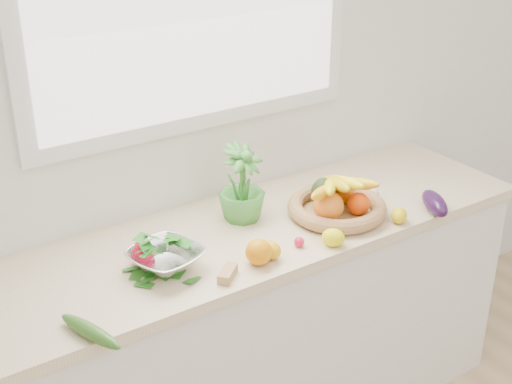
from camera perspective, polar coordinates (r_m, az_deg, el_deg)
back_wall at (r=2.58m, az=-4.94°, el=8.30°), size 4.50×0.02×2.70m
counter_cabinet at (r=2.78m, az=-1.11°, el=-11.70°), size 2.20×0.58×0.86m
countertop at (r=2.53m, az=-1.19°, el=-3.58°), size 2.24×0.62×0.04m
orange_loose at (r=2.31m, az=0.22°, el=-4.83°), size 0.11×0.11×0.09m
lemon_a at (r=2.35m, az=1.12°, el=-4.67°), size 0.09×0.10×0.06m
lemon_b at (r=2.62m, az=11.37°, el=-1.86°), size 0.09×0.09×0.06m
lemon_c at (r=2.43m, az=6.20°, el=-3.64°), size 0.10×0.10×0.06m
apple at (r=2.34m, az=-9.08°, el=-4.86°), size 0.10×0.10×0.08m
ginger at (r=2.26m, az=-2.29°, el=-6.54°), size 0.10×0.09×0.03m
garlic_a at (r=2.72m, az=8.70°, el=-0.69°), size 0.05×0.05×0.04m
garlic_b at (r=2.78m, az=9.27°, el=-0.18°), size 0.06×0.06×0.05m
garlic_c at (r=2.71m, az=8.38°, el=-0.82°), size 0.06×0.06×0.04m
eggplant at (r=2.72m, az=14.10°, el=-0.88°), size 0.14×0.20×0.07m
cucumber at (r=2.05m, az=-13.12°, el=-10.81°), size 0.12×0.24×0.04m
radish at (r=2.43m, az=3.48°, el=-4.01°), size 0.04×0.04×0.04m
potted_herb at (r=2.56m, az=-1.14°, el=0.53°), size 0.22×0.22×0.30m
fruit_basket at (r=2.63m, az=6.46°, el=-0.84°), size 0.48×0.48×0.19m
colander_with_spinach at (r=2.29m, az=-7.24°, el=-4.91°), size 0.28×0.28×0.12m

